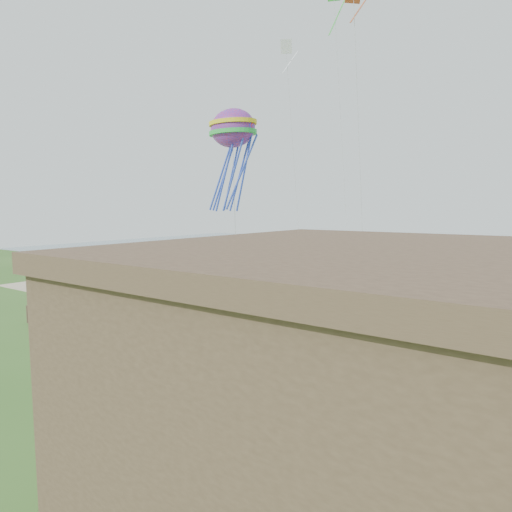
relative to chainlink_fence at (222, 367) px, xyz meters
The scene contains 9 objects.
ground 6.03m from the chainlink_fence, 90.00° to the right, with size 160.00×160.00×0.00m, color #366020.
sand_beach 16.01m from the chainlink_fence, 90.00° to the left, with size 72.00×20.00×0.02m, color tan.
ocean 60.00m from the chainlink_fence, 90.00° to the left, with size 160.00×68.00×0.02m, color slate.
chainlink_fence is the anchor object (origin of this frame).
picnic_table 4.19m from the chainlink_fence, 22.74° to the right, with size 1.60×1.21×0.67m, color brown, non-canonical shape.
octopus_kite 12.88m from the chainlink_fence, 124.25° to the left, with size 3.28×2.31×6.75m, color red, non-canonical shape.
kite_white 23.49m from the chainlink_fence, 110.12° to the left, with size 1.00×0.70×2.11m, color white, non-canonical shape.
kite_red 20.16m from the chainlink_fence, 67.76° to the left, with size 1.03×0.70×1.80m, color #BF4F21, non-canonical shape.
kite_green 28.65m from the chainlink_fence, 99.87° to the left, with size 1.18×0.70×3.33m, color green, non-canonical shape.
Camera 1 is at (13.70, -10.18, 8.21)m, focal length 32.00 mm.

